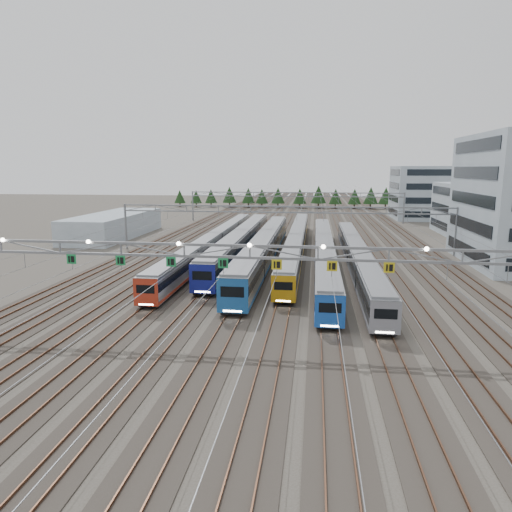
# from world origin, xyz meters

# --- Properties ---
(ground) EXTENTS (400.00, 400.00, 0.00)m
(ground) POSITION_xyz_m (0.00, 0.00, 0.00)
(ground) COLOR #47423A
(ground) RESTS_ON ground
(track_bed) EXTENTS (54.00, 260.00, 5.42)m
(track_bed) POSITION_xyz_m (0.00, 100.00, 1.49)
(track_bed) COLOR #2D2823
(track_bed) RESTS_ON ground
(train_a) EXTENTS (2.57, 63.83, 3.34)m
(train_a) POSITION_xyz_m (-11.25, 37.08, 1.92)
(train_a) COLOR black
(train_a) RESTS_ON ground
(train_b) EXTENTS (2.96, 53.38, 3.86)m
(train_b) POSITION_xyz_m (-6.75, 36.94, 2.18)
(train_b) COLOR black
(train_b) RESTS_ON ground
(train_c) EXTENTS (3.06, 54.68, 3.99)m
(train_c) POSITION_xyz_m (-2.25, 31.21, 2.25)
(train_c) COLOR black
(train_c) RESTS_ON ground
(train_d) EXTENTS (2.58, 63.61, 3.35)m
(train_d) POSITION_xyz_m (2.25, 39.96, 1.93)
(train_d) COLOR black
(train_d) RESTS_ON ground
(train_e) EXTENTS (2.65, 58.66, 3.44)m
(train_e) POSITION_xyz_m (6.75, 30.42, 1.97)
(train_e) COLOR black
(train_e) RESTS_ON ground
(train_f) EXTENTS (2.59, 55.13, 3.36)m
(train_f) POSITION_xyz_m (11.25, 27.71, 1.93)
(train_f) COLOR black
(train_f) RESTS_ON ground
(gantry_near) EXTENTS (56.36, 0.61, 8.08)m
(gantry_near) POSITION_xyz_m (-0.05, -0.12, 7.09)
(gantry_near) COLOR slate
(gantry_near) RESTS_ON ground
(gantry_mid) EXTENTS (56.36, 0.36, 8.00)m
(gantry_mid) POSITION_xyz_m (0.00, 40.00, 6.39)
(gantry_mid) COLOR slate
(gantry_mid) RESTS_ON ground
(gantry_far) EXTENTS (56.36, 0.36, 8.00)m
(gantry_far) POSITION_xyz_m (0.00, 85.00, 6.39)
(gantry_far) COLOR slate
(gantry_far) RESTS_ON ground
(depot_bldg_mid) EXTENTS (14.00, 16.00, 11.00)m
(depot_bldg_mid) POSITION_xyz_m (39.44, 67.84, 5.50)
(depot_bldg_mid) COLOR #95A6B2
(depot_bldg_mid) RESTS_ON ground
(depot_bldg_north) EXTENTS (22.00, 18.00, 14.70)m
(depot_bldg_north) POSITION_xyz_m (38.39, 98.14, 7.35)
(depot_bldg_north) COLOR #95A6B2
(depot_bldg_north) RESTS_ON ground
(west_shed) EXTENTS (10.00, 30.00, 4.74)m
(west_shed) POSITION_xyz_m (-36.55, 53.91, 2.37)
(west_shed) COLOR #95A6B2
(west_shed) RESTS_ON ground
(treeline) EXTENTS (100.10, 5.60, 7.02)m
(treeline) POSITION_xyz_m (2.25, 128.68, 4.23)
(treeline) COLOR #332114
(treeline) RESTS_ON ground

